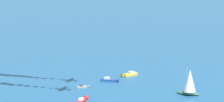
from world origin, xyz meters
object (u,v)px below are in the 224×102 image
object	(u,v)px
motorboat_trailing	(84,87)
motorboat_ahead	(83,100)
motorboat_outer_ring_a	(128,75)
sailboat_far_stbd	(189,82)
motorboat_inshore	(111,80)

from	to	relation	value
motorboat_trailing	motorboat_ahead	distance (m)	19.15
motorboat_ahead	motorboat_outer_ring_a	world-z (taller)	motorboat_outer_ring_a
sailboat_far_stbd	motorboat_inshore	bearing A→B (deg)	-112.17
sailboat_far_stbd	motorboat_ahead	world-z (taller)	sailboat_far_stbd
motorboat_outer_ring_a	motorboat_ahead	bearing A→B (deg)	-18.50
motorboat_ahead	motorboat_outer_ring_a	distance (m)	44.11
motorboat_inshore	motorboat_ahead	distance (m)	31.20
sailboat_far_stbd	motorboat_ahead	distance (m)	46.34
motorboat_trailing	motorboat_outer_ring_a	size ratio (longest dim) A/B	0.67
sailboat_far_stbd	motorboat_inshore	distance (m)	40.03
motorboat_trailing	motorboat_ahead	xyz separation A→B (m)	(18.73, 4.00, 0.19)
sailboat_far_stbd	motorboat_outer_ring_a	bearing A→B (deg)	-131.86
motorboat_inshore	motorboat_trailing	bearing A→B (deg)	-41.99
motorboat_outer_ring_a	motorboat_trailing	bearing A→B (deg)	-37.91
motorboat_trailing	motorboat_ahead	size ratio (longest dim) A/B	0.70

